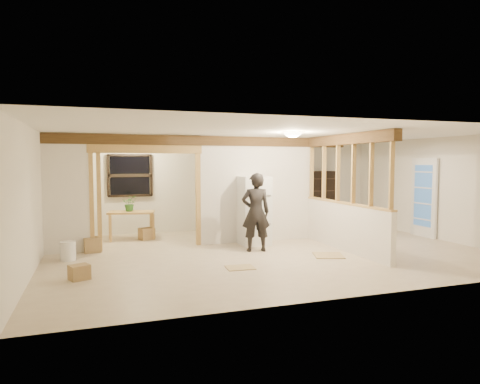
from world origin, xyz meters
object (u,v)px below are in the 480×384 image
object	(u,v)px
woman	(256,212)
bookshelf	(322,198)
work_table	(131,225)
shop_vac	(64,235)
refrigerator	(254,211)

from	to	relation	value
woman	bookshelf	size ratio (longest dim) A/B	1.03
woman	work_table	bearing A→B (deg)	-34.57
work_table	bookshelf	size ratio (longest dim) A/B	0.67
shop_vac	bookshelf	bearing A→B (deg)	11.47
refrigerator	bookshelf	bearing A→B (deg)	36.11
work_table	bookshelf	bearing A→B (deg)	18.27
refrigerator	woman	xyz separation A→B (m)	(-0.23, -0.71, 0.05)
woman	shop_vac	distance (m)	4.19
woman	bookshelf	distance (m)	4.40
work_table	bookshelf	world-z (taller)	bookshelf
refrigerator	woman	size ratio (longest dim) A/B	0.94
shop_vac	bookshelf	world-z (taller)	bookshelf
refrigerator	work_table	distance (m)	3.10
work_table	shop_vac	xyz separation A→B (m)	(-1.50, -0.83, -0.02)
work_table	shop_vac	distance (m)	1.71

